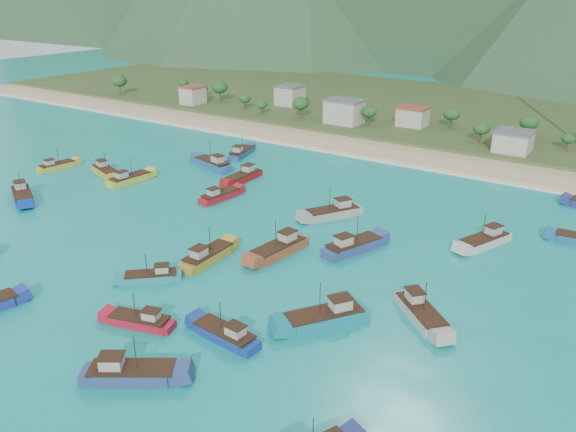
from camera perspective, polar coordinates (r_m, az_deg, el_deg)
The scene contains 25 objects.
ground at distance 93.89m, azimuth -6.44°, elevation -5.09°, with size 600.00×600.00×0.00m, color #0D9994.
beach at distance 158.12m, azimuth 12.29°, elevation 6.03°, with size 400.00×18.00×1.20m, color beige.
land at distance 214.56m, azimuth 18.59°, elevation 9.62°, with size 400.00×110.00×2.40m, color #385123.
surf_line at distance 149.65m, azimuth 10.90°, elevation 5.22°, with size 400.00×2.50×0.08m, color white.
village at distance 178.53m, azimuth 14.91°, elevation 9.17°, with size 207.51×29.36×7.23m.
vegetation at distance 180.99m, azimuth 13.33°, elevation 9.62°, with size 275.93×25.59×8.17m.
boat_0 at distance 75.45m, azimuth -6.36°, elevation -11.97°, with size 10.08×3.70×5.84m.
boat_1 at distance 80.36m, azimuth -14.71°, elevation -10.36°, with size 9.65×5.26×5.47m.
boat_4 at distance 98.65m, azimuth 6.59°, elevation -3.13°, with size 7.30×12.15×6.90m.
boat_5 at distance 95.63m, azimuth -8.20°, elevation -4.13°, with size 3.53×11.02×6.46m.
boat_6 at distance 145.56m, azimuth -18.07°, elevation 4.32°, with size 11.00×6.22×6.23m.
boat_7 at distance 154.54m, azimuth -22.45°, elevation 4.69°, with size 4.00×9.62×5.52m.
boat_11 at distance 122.81m, azimuth -6.93°, elevation 2.00°, with size 4.09×10.34×5.95m.
boat_16 at distance 91.30m, azimuth -13.64°, elevation -6.08°, with size 8.30×7.89×5.23m.
boat_17 at distance 144.80m, azimuth -7.65°, elevation 5.23°, with size 12.92×6.63×7.33m.
boat_21 at distance 134.46m, azimuth -4.56°, elevation 3.96°, with size 3.54×11.29×6.63m.
boat_24 at distance 112.85m, azimuth 4.63°, elevation 0.32°, with size 9.04×11.90×6.96m.
boat_25 at distance 134.82m, azimuth -25.38°, elevation 1.88°, with size 11.89×8.28×6.85m.
boat_26 at distance 97.14m, azimuth -0.89°, elevation -3.39°, with size 5.04×12.12×6.95m.
boat_27 at distance 154.57m, azimuth -4.79°, elevation 6.40°, with size 5.89×11.43×6.48m.
boat_28 at distance 81.40m, azimuth 13.30°, elevation -9.60°, with size 10.34×9.73×6.48m.
boat_30 at distance 78.23m, azimuth 3.85°, elevation -10.31°, with size 9.69×11.86×7.07m.
boat_31 at distance 137.69m, azimuth -15.81°, elevation 3.59°, with size 4.24×11.04×6.37m.
boat_32 at distance 106.25m, azimuth 19.37°, elevation -2.43°, with size 7.19×11.54×6.57m.
boat_33 at distance 70.90m, azimuth -15.70°, elevation -15.20°, with size 11.09×8.91×6.58m.
Camera 1 is at (54.81, -62.94, 43.02)m, focal length 35.00 mm.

